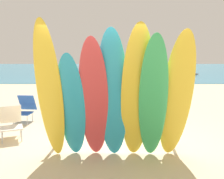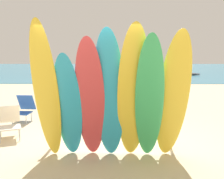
{
  "view_description": "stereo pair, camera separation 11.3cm",
  "coord_description": "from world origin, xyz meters",
  "views": [
    {
      "loc": [
        -0.04,
        -5.05,
        2.01
      ],
      "look_at": [
        0.0,
        2.31,
        0.97
      ],
      "focal_mm": 38.89,
      "sensor_mm": 36.0,
      "label": 1
    },
    {
      "loc": [
        0.08,
        -5.05,
        2.01
      ],
      "look_at": [
        0.0,
        2.31,
        0.97
      ],
      "focal_mm": 38.89,
      "sensor_mm": 36.0,
      "label": 2
    }
  ],
  "objects": [
    {
      "name": "ground",
      "position": [
        0.0,
        14.0,
        0.0
      ],
      "size": [
        60.0,
        60.0,
        0.0
      ],
      "primitive_type": "plane",
      "color": "beige"
    },
    {
      "name": "beach_chair_blue",
      "position": [
        -2.51,
        0.71,
        0.42
      ],
      "size": [
        0.75,
        0.88,
        0.79
      ],
      "rotation": [
        0.0,
        0.0,
        0.41
      ],
      "color": "#B7B7BC",
      "rests_on": "ground"
    },
    {
      "name": "surfboard_teal_1",
      "position": [
        -0.8,
        -0.56,
        1.03
      ],
      "size": [
        0.55,
        0.73,
        2.07
      ],
      "primitive_type": "ellipsoid",
      "rotation": [
        0.3,
        0.0,
        -0.05
      ],
      "color": "#289EC6",
      "rests_on": "ground"
    },
    {
      "name": "surfboard_green_5",
      "position": [
        0.71,
        -0.74,
        1.19
      ],
      "size": [
        0.61,
        1.01,
        2.38
      ],
      "primitive_type": "ellipsoid",
      "rotation": [
        0.36,
        0.0,
        -0.09
      ],
      "color": "#38B266",
      "rests_on": "ground"
    },
    {
      "name": "beachgoer_photographing",
      "position": [
        -0.2,
        2.37,
        0.89
      ],
      "size": [
        0.51,
        0.38,
        1.55
      ],
      "rotation": [
        0.0,
        0.0,
        2.56
      ],
      "color": "brown",
      "rests_on": "ground"
    },
    {
      "name": "ocean_water",
      "position": [
        0.0,
        31.89,
        0.01
      ],
      "size": [
        60.0,
        40.0,
        0.02
      ],
      "primitive_type": "cube",
      "color": "teal",
      "rests_on": "ground"
    },
    {
      "name": "beachgoer_by_water",
      "position": [
        0.67,
        7.65,
        0.87
      ],
      "size": [
        0.57,
        0.24,
        1.51
      ],
      "rotation": [
        0.0,
        0.0,
        0.03
      ],
      "color": "brown",
      "rests_on": "ground"
    },
    {
      "name": "surfboard_yellow_0",
      "position": [
        -1.17,
        -0.67,
        1.31
      ],
      "size": [
        0.54,
        0.83,
        2.63
      ],
      "primitive_type": "ellipsoid",
      "rotation": [
        0.27,
        0.0,
        -0.09
      ],
      "color": "yellow",
      "rests_on": "ground"
    },
    {
      "name": "surfboard_rack",
      "position": [
        0.0,
        0.0,
        0.56
      ],
      "size": [
        2.7,
        0.07,
        0.72
      ],
      "color": "brown",
      "rests_on": "ground"
    },
    {
      "name": "distant_boat",
      "position": [
        6.71,
        19.67,
        0.15
      ],
      "size": [
        4.14,
        1.48,
        0.33
      ],
      "color": "#4C515B",
      "rests_on": "ground"
    },
    {
      "name": "surfboard_yellow_6",
      "position": [
        1.14,
        -0.69,
        1.22
      ],
      "size": [
        0.61,
        0.94,
        2.45
      ],
      "primitive_type": "ellipsoid",
      "rotation": [
        0.34,
        0.0,
        0.04
      ],
      "color": "yellow",
      "rests_on": "ground"
    },
    {
      "name": "beachgoer_near_rack",
      "position": [
        -1.34,
        7.98,
        1.01
      ],
      "size": [
        0.47,
        0.53,
        1.75
      ],
      "rotation": [
        0.0,
        0.0,
        0.86
      ],
      "color": "tan",
      "rests_on": "ground"
    },
    {
      "name": "beachgoer_midbeach",
      "position": [
        1.85,
        4.73,
        0.93
      ],
      "size": [
        0.61,
        0.26,
        1.62
      ],
      "rotation": [
        0.0,
        0.0,
        3.26
      ],
      "color": "#9E704C",
      "rests_on": "ground"
    },
    {
      "name": "beach_chair_red",
      "position": [
        -2.68,
        2.19,
        0.42
      ],
      "size": [
        0.55,
        0.76,
        0.8
      ],
      "rotation": [
        0.0,
        0.0,
        -0.07
      ],
      "color": "#B7B7BC",
      "rests_on": "ground"
    },
    {
      "name": "surfboard_red_2",
      "position": [
        -0.38,
        -0.6,
        1.17
      ],
      "size": [
        0.58,
        0.82,
        2.34
      ],
      "primitive_type": "ellipsoid",
      "rotation": [
        0.3,
        0.0,
        -0.04
      ],
      "color": "#D13D42",
      "rests_on": "ground"
    },
    {
      "name": "surfboard_teal_3",
      "position": [
        -0.02,
        -0.61,
        1.24
      ],
      "size": [
        0.65,
        0.78,
        2.48
      ],
      "primitive_type": "ellipsoid",
      "rotation": [
        0.27,
        0.0,
        -0.1
      ],
      "color": "#289EC6",
      "rests_on": "ground"
    },
    {
      "name": "surfboard_yellow_4",
      "position": [
        0.41,
        -0.68,
        1.28
      ],
      "size": [
        0.59,
        0.91,
        2.55
      ],
      "primitive_type": "ellipsoid",
      "rotation": [
        0.32,
        0.0,
        0.01
      ],
      "color": "yellow",
      "rests_on": "ground"
    },
    {
      "name": "beachgoer_strolling",
      "position": [
        0.25,
        4.83,
        0.87
      ],
      "size": [
        0.4,
        0.46,
        1.51
      ],
      "rotation": [
        0.0,
        0.0,
        5.42
      ],
      "color": "beige",
      "rests_on": "ground"
    }
  ]
}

